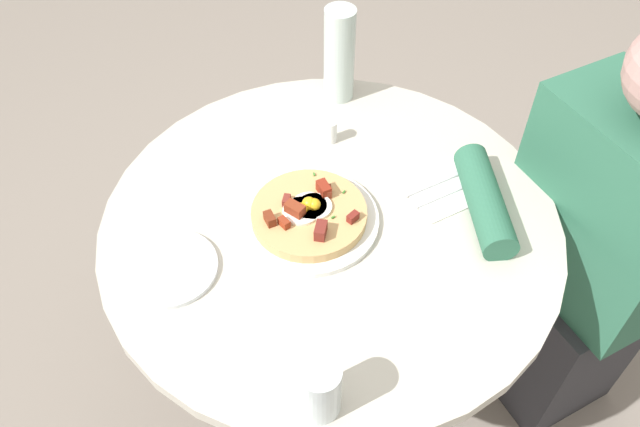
{
  "coord_description": "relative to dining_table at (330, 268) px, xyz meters",
  "views": [
    {
      "loc": [
        -0.74,
        0.41,
        1.69
      ],
      "look_at": [
        0.01,
        0.02,
        0.73
      ],
      "focal_mm": 36.13,
      "sensor_mm": 36.0,
      "label": 1
    }
  ],
  "objects": [
    {
      "name": "salt_shaker",
      "position": [
        0.21,
        -0.11,
        0.19
      ],
      "size": [
        0.03,
        0.03,
        0.05
      ],
      "primitive_type": "cylinder",
      "color": "white",
      "rests_on": "dining_table"
    },
    {
      "name": "knife",
      "position": [
        -0.05,
        -0.26,
        0.17
      ],
      "size": [
        0.01,
        0.18,
        0.0
      ],
      "primitive_type": "cube",
      "rotation": [
        0.0,
        0.0,
        1.59
      ],
      "color": "silver",
      "rests_on": "napkin"
    },
    {
      "name": "bread_plate",
      "position": [
        0.03,
        0.33,
        0.17
      ],
      "size": [
        0.18,
        0.18,
        0.01
      ],
      "primitive_type": "cylinder",
      "color": "white",
      "rests_on": "dining_table"
    },
    {
      "name": "person_seated",
      "position": [
        -0.23,
        -0.54,
        -0.04
      ],
      "size": [
        0.43,
        0.48,
        1.14
      ],
      "color": "#2D2D33",
      "rests_on": "ground_plane"
    },
    {
      "name": "pizza_plate",
      "position": [
        0.01,
        0.04,
        0.17
      ],
      "size": [
        0.28,
        0.28,
        0.01
      ],
      "primitive_type": "cylinder",
      "color": "white",
      "rests_on": "dining_table"
    },
    {
      "name": "dining_table",
      "position": [
        0.0,
        0.0,
        0.0
      ],
      "size": [
        0.93,
        0.93,
        0.71
      ],
      "color": "beige",
      "rests_on": "ground_plane"
    },
    {
      "name": "ground_plane",
      "position": [
        0.0,
        0.0,
        -0.54
      ],
      "size": [
        6.0,
        6.0,
        0.0
      ],
      "primitive_type": "plane",
      "color": "gray"
    },
    {
      "name": "napkin",
      "position": [
        -0.04,
        -0.26,
        0.17
      ],
      "size": [
        0.14,
        0.17,
        0.0
      ],
      "primitive_type": "cube",
      "rotation": [
        0.0,
        0.0,
        1.59
      ],
      "color": "white",
      "rests_on": "dining_table"
    },
    {
      "name": "water_bottle",
      "position": [
        0.34,
        -0.2,
        0.28
      ],
      "size": [
        0.07,
        0.07,
        0.23
      ],
      "primitive_type": "cylinder",
      "color": "silver",
      "rests_on": "dining_table"
    },
    {
      "name": "fork",
      "position": [
        -0.02,
        -0.26,
        0.17
      ],
      "size": [
        0.01,
        0.18,
        0.0
      ],
      "primitive_type": "cube",
      "rotation": [
        0.0,
        0.0,
        1.59
      ],
      "color": "silver",
      "rests_on": "napkin"
    },
    {
      "name": "breakfast_pizza",
      "position": [
        0.01,
        0.04,
        0.19
      ],
      "size": [
        0.23,
        0.23,
        0.05
      ],
      "color": "tan",
      "rests_on": "pizza_plate"
    },
    {
      "name": "water_glass",
      "position": [
        -0.34,
        0.2,
        0.22
      ],
      "size": [
        0.07,
        0.07,
        0.11
      ],
      "primitive_type": "cylinder",
      "color": "silver",
      "rests_on": "dining_table"
    }
  ]
}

